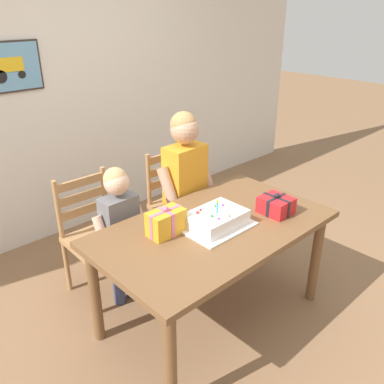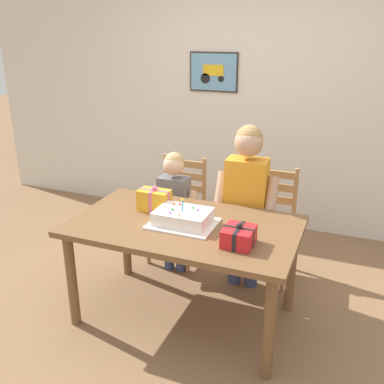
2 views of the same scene
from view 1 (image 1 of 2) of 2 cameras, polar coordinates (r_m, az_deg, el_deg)
name	(u,v)px [view 1 (image 1 of 2)]	position (r m, az deg, el deg)	size (l,w,h in m)	color
ground_plane	(212,316)	(3.04, 2.76, -16.95)	(20.00, 20.00, 0.00)	#846042
back_wall	(63,93)	(3.87, -17.64, 13.04)	(6.40, 0.11, 2.60)	silver
dining_table	(214,238)	(2.65, 3.04, -6.47)	(1.54, 0.90, 0.74)	brown
birthday_cake	(216,220)	(2.57, 3.36, -3.89)	(0.44, 0.34, 0.19)	white
gift_box_red_large	(166,222)	(2.47, -3.66, -4.27)	(0.23, 0.14, 0.19)	gold
gift_box_beside_cake	(276,205)	(2.78, 11.68, -1.81)	(0.19, 0.21, 0.15)	red
chair_left	(96,236)	(3.09, -13.36, -6.06)	(0.43, 0.43, 0.92)	#A87A4C
chair_right	(178,203)	(3.49, -1.99, -1.54)	(0.43, 0.43, 0.92)	#A87A4C
child_older	(185,179)	(3.11, -0.95, 1.88)	(0.48, 0.28, 1.32)	#38426B
child_younger	(120,224)	(2.86, -10.05, -4.45)	(0.38, 0.22, 1.06)	#38426B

